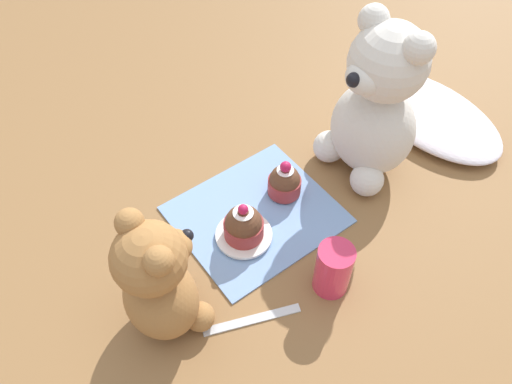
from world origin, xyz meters
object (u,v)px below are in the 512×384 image
object	(u,v)px
teddy_bear_cream	(376,107)
teaspoon	(252,319)
cupcake_near_tan_bear	(244,225)
juice_glass	(333,269)
saucer_plate	(244,235)
teddy_bear_tan	(159,283)
cupcake_near_cream_bear	(285,182)

from	to	relation	value
teddy_bear_cream	teaspoon	distance (m)	0.36
cupcake_near_tan_bear	juice_glass	world-z (taller)	juice_glass
saucer_plate	cupcake_near_tan_bear	xyz separation A→B (m)	(0.00, -0.00, 0.03)
cupcake_near_tan_bear	juice_glass	size ratio (longest dim) A/B	0.80
teddy_bear_cream	saucer_plate	world-z (taller)	teddy_bear_cream
teddy_bear_tan	cupcake_near_cream_bear	size ratio (longest dim) A/B	3.03
saucer_plate	juice_glass	world-z (taller)	juice_glass
saucer_plate	teddy_bear_cream	bearing A→B (deg)	90.90
saucer_plate	juice_glass	bearing A→B (deg)	20.54
teddy_bear_tan	teddy_bear_cream	bearing A→B (deg)	-84.47
saucer_plate	teaspoon	size ratio (longest dim) A/B	0.64
teaspoon	teddy_bear_cream	bearing A→B (deg)	-138.68
juice_glass	teddy_bear_tan	bearing A→B (deg)	-113.96
teddy_bear_tan	teaspoon	world-z (taller)	teddy_bear_tan
teddy_bear_cream	cupcake_near_tan_bear	bearing A→B (deg)	-88.52
teddy_bear_tan	saucer_plate	xyz separation A→B (m)	(-0.04, 0.15, -0.08)
saucer_plate	cupcake_near_tan_bear	distance (m)	0.03
teaspoon	teddy_bear_tan	bearing A→B (deg)	-17.82
teddy_bear_tan	teaspoon	bearing A→B (deg)	-130.14
cupcake_near_cream_bear	cupcake_near_tan_bear	bearing A→B (deg)	-72.73
teddy_bear_cream	teddy_bear_tan	distance (m)	0.40
teddy_bear_cream	juice_glass	distance (m)	0.25
teddy_bear_cream	teddy_bear_tan	bearing A→B (deg)	-82.66
saucer_plate	teaspoon	distance (m)	0.13
juice_glass	teaspoon	xyz separation A→B (m)	(-0.02, -0.12, -0.04)
teddy_bear_cream	saucer_plate	bearing A→B (deg)	-88.52
juice_glass	saucer_plate	bearing A→B (deg)	-159.46
cupcake_near_tan_bear	juice_glass	bearing A→B (deg)	20.54
teaspoon	cupcake_near_cream_bear	bearing A→B (deg)	-118.49
cupcake_near_tan_bear	teaspoon	distance (m)	0.13
teddy_bear_cream	teaspoon	size ratio (longest dim) A/B	2.03
cupcake_near_cream_bear	saucer_plate	distance (m)	0.11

